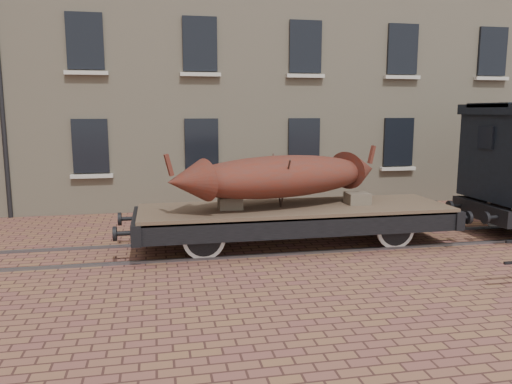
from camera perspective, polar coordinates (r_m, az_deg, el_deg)
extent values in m
plane|color=brown|center=(12.61, 7.48, -5.98)|extent=(90.00, 90.00, 0.00)
cube|color=tan|center=(22.91, 6.91, 18.51)|extent=(40.00, 10.00, 14.00)
cube|color=black|center=(16.63, -18.38, 5.01)|extent=(1.10, 0.12, 1.70)
cube|color=#BAB5A7|center=(16.66, -18.24, 1.74)|extent=(1.30, 0.18, 0.12)
cube|color=black|center=(16.57, -6.24, 5.42)|extent=(1.10, 0.12, 1.70)
cube|color=#BAB5A7|center=(16.60, -6.16, 2.13)|extent=(1.30, 0.18, 0.12)
cube|color=black|center=(17.23, 5.49, 5.58)|extent=(1.10, 0.12, 1.70)
cube|color=#BAB5A7|center=(17.26, 5.50, 2.41)|extent=(1.30, 0.18, 0.12)
cube|color=black|center=(18.55, 15.95, 5.52)|extent=(1.10, 0.12, 1.70)
cube|color=#BAB5A7|center=(18.57, 15.90, 2.59)|extent=(1.30, 0.18, 0.12)
cube|color=black|center=(20.38, 24.78, 5.34)|extent=(1.10, 0.12, 1.70)
cube|color=#BAB5A7|center=(20.41, 24.69, 2.66)|extent=(1.30, 0.18, 0.12)
cube|color=black|center=(16.72, -18.96, 16.01)|extent=(1.10, 0.12, 1.70)
cube|color=#BAB5A7|center=(16.57, -18.81, 12.77)|extent=(1.30, 0.18, 0.12)
cube|color=black|center=(16.66, -6.44, 16.46)|extent=(1.10, 0.12, 1.70)
cube|color=#BAB5A7|center=(16.51, -6.36, 13.22)|extent=(1.30, 0.18, 0.12)
cube|color=black|center=(17.33, 5.66, 16.20)|extent=(1.10, 0.12, 1.70)
cube|color=#BAB5A7|center=(17.18, 5.67, 13.07)|extent=(1.30, 0.18, 0.12)
cube|color=black|center=(18.63, 16.40, 15.38)|extent=(1.10, 0.12, 1.70)
cube|color=#BAB5A7|center=(18.50, 16.35, 12.48)|extent=(1.30, 0.18, 0.12)
cube|color=black|center=(20.46, 25.40, 14.30)|extent=(1.10, 0.12, 1.70)
cube|color=#BAB5A7|center=(20.34, 25.31, 11.65)|extent=(1.30, 0.18, 0.12)
cube|color=#59595E|center=(11.95, 8.59, -6.71)|extent=(30.00, 0.08, 0.06)
cube|color=#59595E|center=(13.26, 6.48, -5.06)|extent=(30.00, 0.08, 0.06)
cube|color=#4B3B2E|center=(12.19, 4.51, -1.91)|extent=(7.51, 2.20, 0.12)
cube|color=black|center=(11.29, 5.90, -4.08)|extent=(7.51, 0.16, 0.45)
cube|color=black|center=(13.21, 3.29, -2.09)|extent=(7.51, 0.16, 0.45)
cube|color=black|center=(11.81, -13.37, -3.70)|extent=(0.22, 2.30, 0.45)
cylinder|color=black|center=(11.09, -14.95, -4.60)|extent=(0.35, 0.10, 0.10)
cylinder|color=black|center=(11.10, -15.83, -4.62)|extent=(0.08, 0.32, 0.32)
cylinder|color=black|center=(12.55, -14.53, -2.97)|extent=(0.35, 0.10, 0.10)
cylinder|color=black|center=(12.56, -15.31, -3.00)|extent=(0.08, 0.32, 0.32)
cube|color=black|center=(13.73, 19.76, -2.19)|extent=(0.22, 2.30, 0.45)
cylinder|color=black|center=(13.26, 22.47, -2.74)|extent=(0.35, 0.10, 0.10)
cylinder|color=black|center=(13.36, 23.07, -2.70)|extent=(0.08, 0.32, 0.32)
cylinder|color=black|center=(14.51, 19.19, -1.57)|extent=(0.35, 0.10, 0.10)
cylinder|color=black|center=(14.59, 19.77, -1.54)|extent=(0.08, 0.32, 0.32)
cylinder|color=black|center=(11.89, -6.30, -4.50)|extent=(0.10, 1.90, 0.10)
cylinder|color=silver|center=(11.19, -5.97, -5.37)|extent=(0.96, 0.07, 0.96)
cylinder|color=black|center=(11.19, -5.97, -5.37)|extent=(0.79, 0.10, 0.79)
cube|color=black|center=(11.02, -5.93, -4.31)|extent=(0.90, 0.08, 0.10)
cylinder|color=silver|center=(12.58, -6.59, -3.73)|extent=(0.96, 0.07, 0.96)
cylinder|color=black|center=(12.58, -6.59, -3.73)|extent=(0.79, 0.10, 0.79)
cube|color=black|center=(12.65, -6.66, -2.55)|extent=(0.90, 0.08, 0.10)
cylinder|color=black|center=(13.09, 14.25, -3.45)|extent=(0.10, 1.90, 0.10)
cylinder|color=silver|center=(12.47, 15.67, -4.15)|extent=(0.96, 0.07, 0.96)
cylinder|color=black|center=(12.47, 15.67, -4.15)|extent=(0.79, 0.10, 0.79)
cube|color=black|center=(12.31, 15.97, -3.18)|extent=(0.90, 0.08, 0.10)
cylinder|color=silver|center=(13.73, 12.96, -2.81)|extent=(0.96, 0.07, 0.96)
cylinder|color=black|center=(13.73, 12.96, -2.81)|extent=(0.79, 0.10, 0.79)
cube|color=black|center=(13.79, 12.79, -1.73)|extent=(0.90, 0.08, 0.10)
cube|color=black|center=(12.27, 4.49, -3.69)|extent=(4.00, 0.06, 0.06)
cube|color=brown|center=(11.83, -2.97, -1.25)|extent=(0.55, 0.50, 0.28)
cube|color=brown|center=(12.68, 11.50, -0.71)|extent=(0.55, 0.50, 0.28)
ellipsoid|color=#5B1D11|center=(11.97, 2.87, 1.78)|extent=(5.26, 2.91, 1.00)
cone|color=#5B1D11|center=(10.96, -7.93, 1.24)|extent=(1.10, 1.16, 0.95)
cube|color=#5B1D11|center=(10.79, -9.93, 3.06)|extent=(0.22, 0.16, 0.48)
cone|color=#5B1D11|center=(13.32, 11.75, 2.55)|extent=(1.10, 1.16, 0.95)
cube|color=#5B1D11|center=(13.54, 13.09, 4.19)|extent=(0.22, 0.16, 0.48)
cylinder|color=#3D2A23|center=(11.60, 3.36, 0.88)|extent=(0.04, 0.86, 1.24)
cylinder|color=#3D2A23|center=(12.38, 2.40, 1.42)|extent=(0.04, 0.86, 1.24)
cube|color=black|center=(14.47, 24.34, -1.99)|extent=(0.21, 2.33, 0.44)
cylinder|color=black|center=(13.61, 24.74, -2.70)|extent=(0.08, 0.31, 0.31)
cylinder|color=black|center=(14.86, 21.25, -1.52)|extent=(0.08, 0.31, 0.31)
cylinder|color=silver|center=(15.71, 25.94, -2.07)|extent=(0.93, 0.07, 0.93)
cylinder|color=black|center=(15.71, 25.94, -2.07)|extent=(0.76, 0.10, 0.76)
cube|color=black|center=(14.24, 24.80, 5.68)|extent=(0.08, 0.58, 0.58)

